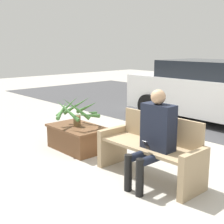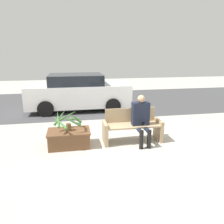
{
  "view_description": "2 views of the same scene",
  "coord_description": "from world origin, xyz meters",
  "px_view_note": "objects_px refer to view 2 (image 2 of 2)",
  "views": [
    {
      "loc": [
        2.65,
        -2.97,
        1.86
      ],
      "look_at": [
        -0.91,
        0.26,
        0.83
      ],
      "focal_mm": 50.0,
      "sensor_mm": 36.0,
      "label": 1
    },
    {
      "loc": [
        -1.67,
        -5.17,
        2.37
      ],
      "look_at": [
        -0.63,
        0.47,
        0.8
      ],
      "focal_mm": 35.0,
      "sensor_mm": 36.0,
      "label": 2
    }
  ],
  "objects_px": {
    "person_seated": "(141,117)",
    "potted_plant": "(68,120)",
    "parked_car": "(78,92)",
    "bench": "(132,126)",
    "planter_box": "(69,138)"
  },
  "relations": [
    {
      "from": "bench",
      "to": "potted_plant",
      "type": "relative_size",
      "value": 1.91
    },
    {
      "from": "person_seated",
      "to": "potted_plant",
      "type": "distance_m",
      "value": 1.89
    },
    {
      "from": "person_seated",
      "to": "potted_plant",
      "type": "relative_size",
      "value": 1.56
    },
    {
      "from": "person_seated",
      "to": "parked_car",
      "type": "distance_m",
      "value": 4.24
    },
    {
      "from": "bench",
      "to": "parked_car",
      "type": "height_order",
      "value": "parked_car"
    },
    {
      "from": "person_seated",
      "to": "parked_car",
      "type": "relative_size",
      "value": 0.31
    },
    {
      "from": "planter_box",
      "to": "potted_plant",
      "type": "height_order",
      "value": "potted_plant"
    },
    {
      "from": "parked_car",
      "to": "planter_box",
      "type": "bearing_deg",
      "value": -95.87
    },
    {
      "from": "potted_plant",
      "to": "parked_car",
      "type": "height_order",
      "value": "parked_car"
    },
    {
      "from": "bench",
      "to": "parked_car",
      "type": "bearing_deg",
      "value": 108.98
    },
    {
      "from": "planter_box",
      "to": "parked_car",
      "type": "bearing_deg",
      "value": 84.13
    },
    {
      "from": "bench",
      "to": "potted_plant",
      "type": "height_order",
      "value": "potted_plant"
    },
    {
      "from": "bench",
      "to": "potted_plant",
      "type": "bearing_deg",
      "value": -178.02
    },
    {
      "from": "planter_box",
      "to": "parked_car",
      "type": "xyz_separation_m",
      "value": [
        0.4,
        3.85,
        0.51
      ]
    },
    {
      "from": "bench",
      "to": "parked_car",
      "type": "xyz_separation_m",
      "value": [
        -1.3,
        3.79,
        0.33
      ]
    }
  ]
}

